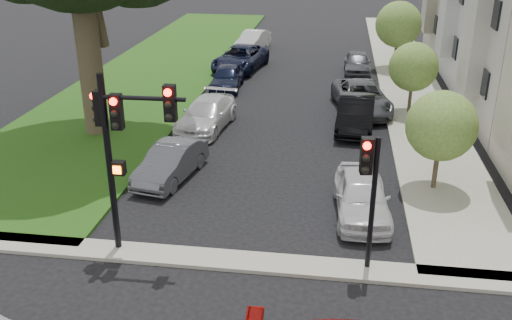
# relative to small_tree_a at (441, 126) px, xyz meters

# --- Properties ---
(ground) EXTENTS (140.00, 140.00, 0.00)m
(ground) POSITION_rel_small_tree_a_xyz_m (-6.20, -7.77, -2.50)
(ground) COLOR black
(ground) RESTS_ON ground
(grass_strip) EXTENTS (8.00, 44.00, 0.12)m
(grass_strip) POSITION_rel_small_tree_a_xyz_m (-15.20, 16.23, -2.44)
(grass_strip) COLOR #274E17
(grass_strip) RESTS_ON ground
(sidewalk_right) EXTENTS (3.50, 44.00, 0.12)m
(sidewalk_right) POSITION_rel_small_tree_a_xyz_m (0.55, 16.23, -2.44)
(sidewalk_right) COLOR #AAA899
(sidewalk_right) RESTS_ON ground
(sidewalk_cross) EXTENTS (60.00, 1.00, 0.12)m
(sidewalk_cross) POSITION_rel_small_tree_a_xyz_m (-6.20, -5.77, -2.44)
(sidewalk_cross) COLOR #AAA899
(sidewalk_cross) RESTS_ON ground
(small_tree_a) EXTENTS (2.51, 2.51, 3.77)m
(small_tree_a) POSITION_rel_small_tree_a_xyz_m (0.00, 0.00, 0.00)
(small_tree_a) COLOR #30291D
(small_tree_a) RESTS_ON ground
(small_tree_b) EXTENTS (2.43, 2.43, 3.65)m
(small_tree_b) POSITION_rel_small_tree_a_xyz_m (0.00, 8.92, -0.08)
(small_tree_b) COLOR #30291D
(small_tree_b) RESTS_ON ground
(small_tree_c) EXTENTS (2.93, 2.93, 4.39)m
(small_tree_c) POSITION_rel_small_tree_a_xyz_m (0.00, 18.18, 0.42)
(small_tree_c) COLOR #30291D
(small_tree_c) RESTS_ON ground
(traffic_signal_main) EXTENTS (2.66, 0.69, 5.46)m
(traffic_signal_main) POSITION_rel_small_tree_a_xyz_m (-9.57, -5.53, 1.26)
(traffic_signal_main) COLOR black
(traffic_signal_main) RESTS_ON ground
(traffic_signal_secondary) EXTENTS (0.53, 0.43, 4.05)m
(traffic_signal_secondary) POSITION_rel_small_tree_a_xyz_m (-2.73, -5.58, 0.32)
(traffic_signal_secondary) COLOR black
(traffic_signal_secondary) RESTS_ON ground
(car_parked_0) EXTENTS (2.00, 4.41, 1.47)m
(car_parked_0) POSITION_rel_small_tree_a_xyz_m (-2.70, -2.31, -1.77)
(car_parked_0) COLOR silver
(car_parked_0) RESTS_ON ground
(car_parked_1) EXTENTS (1.95, 4.79, 1.55)m
(car_parked_1) POSITION_rel_small_tree_a_xyz_m (-2.74, 6.20, -1.73)
(car_parked_1) COLOR black
(car_parked_1) RESTS_ON ground
(car_parked_2) EXTENTS (3.33, 5.73, 1.50)m
(car_parked_2) POSITION_rel_small_tree_a_xyz_m (-2.42, 8.99, -1.75)
(car_parked_2) COLOR #3F4247
(car_parked_2) RESTS_ON ground
(car_parked_3) EXTENTS (1.66, 4.10, 1.40)m
(car_parked_3) POSITION_rel_small_tree_a_xyz_m (-2.47, 16.67, -1.81)
(car_parked_3) COLOR #3F4247
(car_parked_3) RESTS_ON ground
(car_parked_5) EXTENTS (2.15, 4.27, 1.34)m
(car_parked_5) POSITION_rel_small_tree_a_xyz_m (-9.82, -0.41, -1.83)
(car_parked_5) COLOR #3F4247
(car_parked_5) RESTS_ON ground
(car_parked_6) EXTENTS (2.50, 5.03, 1.40)m
(car_parked_6) POSITION_rel_small_tree_a_xyz_m (-9.72, 5.33, -1.80)
(car_parked_6) COLOR silver
(car_parked_6) RESTS_ON ground
(car_parked_7) EXTENTS (1.79, 4.14, 1.39)m
(car_parked_7) POSITION_rel_small_tree_a_xyz_m (-10.04, 12.08, -1.81)
(car_parked_7) COLOR black
(car_parked_7) RESTS_ON ground
(car_parked_8) EXTENTS (3.42, 5.90, 1.55)m
(car_parked_8) POSITION_rel_small_tree_a_xyz_m (-10.01, 16.59, -1.73)
(car_parked_8) COLOR black
(car_parked_8) RESTS_ON ground
(car_parked_9) EXTENTS (2.35, 4.52, 1.42)m
(car_parked_9) POSITION_rel_small_tree_a_xyz_m (-10.09, 22.67, -1.80)
(car_parked_9) COLOR silver
(car_parked_9) RESTS_ON ground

